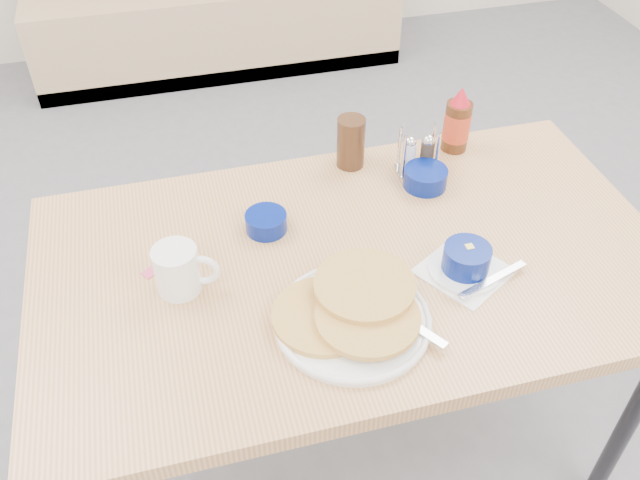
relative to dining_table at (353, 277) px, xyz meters
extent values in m
cube|color=tan|center=(0.00, 2.47, -0.47)|extent=(1.90, 0.55, 0.45)
cube|color=#2D2D33|center=(0.00, 2.47, -0.66)|extent=(1.90, 0.55, 0.08)
cube|color=tan|center=(0.00, 0.00, 0.04)|extent=(1.40, 0.80, 0.04)
cylinder|color=#2D2D33|center=(0.62, -0.32, -0.34)|extent=(0.04, 0.04, 0.72)
cylinder|color=#2D2D33|center=(-0.62, 0.32, -0.34)|extent=(0.04, 0.04, 0.72)
cylinder|color=#2D2D33|center=(0.62, 0.32, -0.34)|extent=(0.04, 0.04, 0.72)
cylinder|color=white|center=(-0.06, -0.18, 0.07)|extent=(0.31, 0.31, 0.02)
cylinder|color=#DEAB53|center=(-0.11, -0.17, 0.08)|extent=(0.21, 0.21, 0.01)
cylinder|color=#DEAB53|center=(-0.04, -0.20, 0.10)|extent=(0.21, 0.21, 0.01)
cylinder|color=#DEAB53|center=(-0.02, -0.13, 0.11)|extent=(0.21, 0.21, 0.01)
cube|color=silver|center=(0.05, -0.24, 0.08)|extent=(0.09, 0.13, 0.01)
cylinder|color=white|center=(-0.38, 0.01, 0.11)|extent=(0.09, 0.09, 0.11)
cylinder|color=black|center=(-0.38, 0.01, 0.16)|extent=(0.08, 0.08, 0.00)
torus|color=white|center=(-0.33, -0.01, 0.12)|extent=(0.08, 0.04, 0.08)
cube|color=white|center=(0.22, -0.10, 0.06)|extent=(0.23, 0.23, 0.00)
cylinder|color=white|center=(0.22, -0.10, 0.07)|extent=(0.16, 0.16, 0.01)
cylinder|color=navy|center=(0.22, -0.10, 0.10)|extent=(0.10, 0.10, 0.06)
cylinder|color=white|center=(0.22, -0.10, 0.12)|extent=(0.09, 0.09, 0.01)
cube|color=#F4DB60|center=(0.22, -0.10, 0.13)|extent=(0.02, 0.02, 0.01)
cube|color=silver|center=(0.26, -0.15, 0.08)|extent=(0.18, 0.07, 0.00)
cylinder|color=navy|center=(-0.17, 0.14, 0.08)|extent=(0.10, 0.10, 0.04)
cylinder|color=navy|center=(0.25, 0.21, 0.09)|extent=(0.11, 0.11, 0.05)
cylinder|color=#392112|center=(0.09, 0.34, 0.13)|extent=(0.09, 0.09, 0.13)
cube|color=silver|center=(0.25, 0.27, 0.06)|extent=(0.11, 0.07, 0.00)
cylinder|color=silver|center=(0.20, 0.25, 0.13)|extent=(0.01, 0.01, 0.12)
cylinder|color=silver|center=(0.29, 0.24, 0.13)|extent=(0.01, 0.01, 0.12)
cylinder|color=silver|center=(0.21, 0.30, 0.13)|extent=(0.01, 0.01, 0.12)
cylinder|color=silver|center=(0.29, 0.29, 0.13)|extent=(0.01, 0.01, 0.12)
cylinder|color=silver|center=(0.22, 0.27, 0.11)|extent=(0.03, 0.03, 0.08)
cylinder|color=#3F3326|center=(0.27, 0.27, 0.11)|extent=(0.03, 0.03, 0.08)
cylinder|color=#47230F|center=(0.38, 0.34, 0.13)|extent=(0.07, 0.07, 0.13)
cylinder|color=#D85A19|center=(0.38, 0.34, 0.13)|extent=(0.07, 0.07, 0.08)
cone|color=red|center=(0.38, 0.34, 0.22)|extent=(0.05, 0.05, 0.05)
cube|color=#CF4568|center=(-0.43, 0.07, 0.06)|extent=(0.05, 0.05, 0.00)
camera|label=1|loc=(-0.35, -1.03, 1.09)|focal=38.00mm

